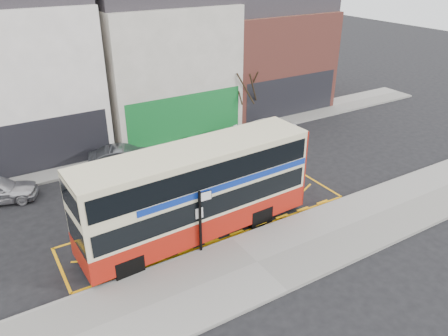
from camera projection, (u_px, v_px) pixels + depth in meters
ground at (228, 237)px, 19.77m from camera, size 120.00×120.00×0.00m
pavement at (257, 263)px, 17.98m from camera, size 40.00×4.00×0.15m
kerb at (232, 240)px, 19.45m from camera, size 40.00×0.15×0.15m
far_pavement at (138, 150)px, 28.15m from camera, size 50.00×3.00×0.15m
road_markings at (210, 220)px, 20.99m from camera, size 14.00×3.40×0.01m
terrace_left at (20, 67)px, 26.31m from camera, size 8.00×8.01×11.80m
terrace_green_shop at (158, 55)px, 30.59m from camera, size 9.00×8.01×11.30m
terrace_right at (263, 49)px, 34.99m from camera, size 9.00×8.01×10.30m
double_decker_bus at (197, 190)px, 19.05m from camera, size 10.74×2.92×4.25m
bus_stop_post at (201, 215)px, 17.91m from camera, size 0.71×0.13×2.87m
car_grey at (125, 158)px, 25.74m from camera, size 4.34×2.58×1.35m
car_white at (269, 130)px, 29.64m from camera, size 5.10×2.59×1.42m
street_tree_right at (245, 78)px, 30.55m from camera, size 2.44×2.44×5.27m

